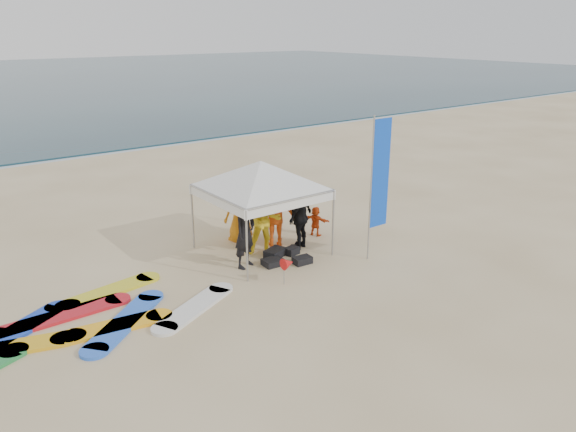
# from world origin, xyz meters

# --- Properties ---
(ground) EXTENTS (120.00, 120.00, 0.00)m
(ground) POSITION_xyz_m (0.00, 0.00, 0.00)
(ground) COLOR beige
(ground) RESTS_ON ground
(shoreline_foam) EXTENTS (160.00, 1.20, 0.01)m
(shoreline_foam) POSITION_xyz_m (0.00, 18.20, 0.00)
(shoreline_foam) COLOR silver
(shoreline_foam) RESTS_ON ground
(person_black_a) EXTENTS (0.80, 0.68, 1.86)m
(person_black_a) POSITION_xyz_m (-0.76, 2.94, 0.93)
(person_black_a) COLOR black
(person_black_a) RESTS_ON ground
(person_yellow) EXTENTS (1.08, 0.99, 1.81)m
(person_yellow) POSITION_xyz_m (0.11, 3.33, 0.90)
(person_yellow) COLOR yellow
(person_yellow) RESTS_ON ground
(person_orange_a) EXTENTS (1.45, 1.22, 1.94)m
(person_orange_a) POSITION_xyz_m (0.69, 3.68, 0.97)
(person_orange_a) COLOR #D94B13
(person_orange_a) RESTS_ON ground
(person_black_b) EXTENTS (1.12, 0.79, 1.77)m
(person_black_b) POSITION_xyz_m (1.11, 3.10, 0.88)
(person_black_b) COLOR black
(person_black_b) RESTS_ON ground
(person_orange_b) EXTENTS (1.04, 0.79, 1.89)m
(person_orange_b) POSITION_xyz_m (0.12, 4.57, 0.95)
(person_orange_b) COLOR #C67111
(person_orange_b) RESTS_ON ground
(person_seated) EXTENTS (0.52, 0.83, 0.85)m
(person_seated) POSITION_xyz_m (2.04, 3.58, 0.43)
(person_seated) COLOR #CE4212
(person_seated) RESTS_ON ground
(canopy_tent) EXTENTS (3.74, 3.74, 2.82)m
(canopy_tent) POSITION_xyz_m (0.14, 3.51, 2.45)
(canopy_tent) COLOR #A5A5A8
(canopy_tent) RESTS_ON ground
(feather_flag) EXTENTS (0.62, 0.04, 3.69)m
(feather_flag) POSITION_xyz_m (2.29, 1.44, 2.17)
(feather_flag) COLOR #A5A5A8
(feather_flag) RESTS_ON ground
(marker_pennant) EXTENTS (0.28, 0.28, 0.64)m
(marker_pennant) POSITION_xyz_m (-0.48, 1.54, 0.49)
(marker_pennant) COLOR #A5A5A8
(marker_pennant) RESTS_ON ground
(gear_pile) EXTENTS (1.27, 1.19, 0.22)m
(gear_pile) POSITION_xyz_m (0.22, 2.70, 0.10)
(gear_pile) COLOR black
(gear_pile) RESTS_ON ground
(surfboard_spread) EXTENTS (6.45, 2.94, 0.07)m
(surfboard_spread) POSITION_xyz_m (-5.05, 2.45, 0.04)
(surfboard_spread) COLOR silver
(surfboard_spread) RESTS_ON ground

